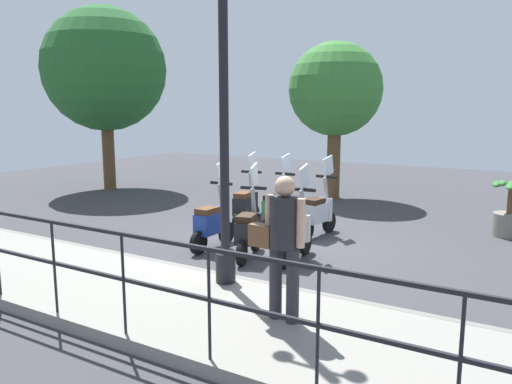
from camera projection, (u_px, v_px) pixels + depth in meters
The scene contains 14 objects.
ground_plane at pixel (274, 245), 9.00m from camera, with size 28.00×28.00×0.00m, color #38383D.
promenade_walkway at pixel (156, 297), 6.31m from camera, with size 2.20×20.00×0.15m.
fence_railing at pixel (86, 256), 5.28m from camera, with size 0.04×16.03×1.07m.
lamp_post_near at pixel (224, 125), 6.31m from camera, with size 0.26×0.90×4.67m.
pedestrian_with_bag at pixel (283, 237), 5.32m from camera, with size 0.35×0.65×1.59m.
tree_large at pixel (105, 70), 14.70m from camera, with size 3.62×3.62×5.39m.
tree_distant at pixel (335, 90), 13.30m from camera, with size 2.50×2.50×4.19m.
potted_palm at pixel (509, 214), 9.55m from camera, with size 1.06×0.66×1.05m.
scooter_near_0 at pixel (296, 232), 7.98m from camera, with size 1.23×0.44×1.54m.
scooter_near_1 at pixel (249, 229), 8.14m from camera, with size 1.21×0.52×1.54m.
scooter_near_2 at pixel (213, 222), 8.68m from camera, with size 1.23×0.44×1.54m.
scooter_far_0 at pixel (318, 212), 9.54m from camera, with size 1.23×0.45×1.54m.
scooter_far_1 at pixel (278, 207), 9.95m from camera, with size 1.23×0.44×1.54m.
scooter_far_2 at pixel (246, 205), 10.25m from camera, with size 1.23×0.45×1.54m.
Camera 1 is at (-7.68, -4.14, 2.43)m, focal length 35.00 mm.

